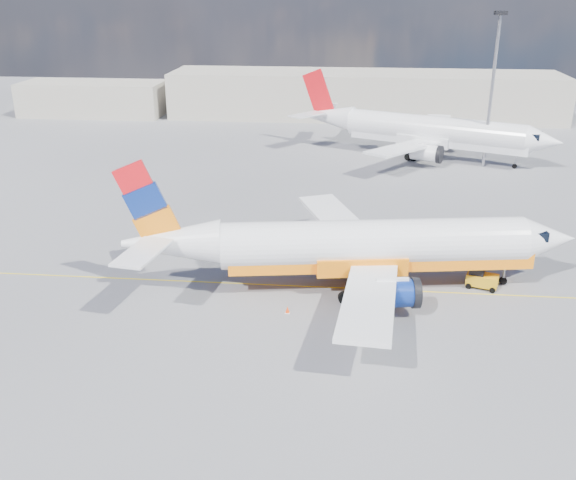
# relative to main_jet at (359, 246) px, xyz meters

# --- Properties ---
(ground) EXTENTS (240.00, 240.00, 0.00)m
(ground) POSITION_rel_main_jet_xyz_m (-3.82, -3.14, -3.69)
(ground) COLOR #5A5A5F
(ground) RESTS_ON ground
(taxi_line) EXTENTS (70.00, 0.15, 0.01)m
(taxi_line) POSITION_rel_main_jet_xyz_m (-3.82, -0.14, -3.68)
(taxi_line) COLOR yellow
(taxi_line) RESTS_ON ground
(terminal_main) EXTENTS (70.00, 14.00, 8.00)m
(terminal_main) POSITION_rel_main_jet_xyz_m (1.18, 71.86, 0.31)
(terminal_main) COLOR #AFA897
(terminal_main) RESTS_ON ground
(terminal_annex) EXTENTS (26.00, 10.00, 6.00)m
(terminal_annex) POSITION_rel_main_jet_xyz_m (-48.82, 68.86, -0.69)
(terminal_annex) COLOR #AFA897
(terminal_annex) RESTS_ON ground
(main_jet) EXTENTS (36.60, 28.52, 11.06)m
(main_jet) POSITION_rel_main_jet_xyz_m (0.00, 0.00, 0.00)
(main_jet) COLOR white
(main_jet) RESTS_ON ground
(second_jet) EXTENTS (36.93, 27.87, 11.33)m
(second_jet) POSITION_rel_main_jet_xyz_m (9.48, 42.94, 0.09)
(second_jet) COLOR white
(second_jet) RESTS_ON ground
(gse_tug) EXTENTS (2.73, 2.18, 1.74)m
(gse_tug) POSITION_rel_main_jet_xyz_m (9.99, 1.08, -2.86)
(gse_tug) COLOR black
(gse_tug) RESTS_ON ground
(traffic_cone) EXTENTS (0.38, 0.38, 0.53)m
(traffic_cone) POSITION_rel_main_jet_xyz_m (-5.22, -4.77, -3.43)
(traffic_cone) COLOR white
(traffic_cone) RESTS_ON ground
(floodlight_mast) EXTENTS (1.45, 1.45, 19.80)m
(floodlight_mast) POSITION_rel_main_jet_xyz_m (16.96, 38.93, 8.18)
(floodlight_mast) COLOR #9A9AA2
(floodlight_mast) RESTS_ON ground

